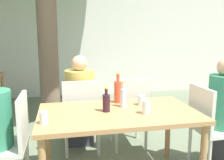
{
  "coord_description": "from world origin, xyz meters",
  "views": [
    {
      "loc": [
        -0.53,
        -2.23,
        1.45
      ],
      "look_at": [
        0.0,
        0.3,
        0.97
      ],
      "focal_mm": 40.0,
      "sensor_mm": 36.0,
      "label": 1
    }
  ],
  "objects": [
    {
      "name": "drinking_glass_1",
      "position": [
        0.28,
        0.16,
        0.77
      ],
      "size": [
        0.08,
        0.08,
        0.1
      ],
      "color": "silver",
      "rests_on": "dining_table_front"
    },
    {
      "name": "patio_chair_1",
      "position": [
        0.99,
        0.0,
        0.53
      ],
      "size": [
        0.44,
        0.44,
        0.92
      ],
      "rotation": [
        0.0,
        0.0,
        1.57
      ],
      "color": "beige",
      "rests_on": "ground_plane"
    },
    {
      "name": "dining_table_front",
      "position": [
        0.0,
        0.0,
        0.64
      ],
      "size": [
        1.5,
        0.87,
        0.72
      ],
      "color": "#B27F4C",
      "rests_on": "ground_plane"
    },
    {
      "name": "drinking_glass_0",
      "position": [
        0.23,
        -0.12,
        0.78
      ],
      "size": [
        0.08,
        0.08,
        0.13
      ],
      "color": "silver",
      "rests_on": "dining_table_front"
    },
    {
      "name": "person_seated_2",
      "position": [
        -0.3,
        0.9,
        0.54
      ],
      "size": [
        0.36,
        0.58,
        1.19
      ],
      "rotation": [
        0.0,
        0.0,
        3.14
      ],
      "color": "#383842",
      "rests_on": "ground_plane"
    },
    {
      "name": "wine_bottle_1",
      "position": [
        -0.11,
        0.02,
        0.81
      ],
      "size": [
        0.07,
        0.07,
        0.24
      ],
      "color": "#331923",
      "rests_on": "dining_table_front"
    },
    {
      "name": "water_bottle_2",
      "position": [
        0.08,
        0.13,
        0.82
      ],
      "size": [
        0.06,
        0.06,
        0.26
      ],
      "color": "silver",
      "rests_on": "dining_table_front"
    },
    {
      "name": "patio_chair_3",
      "position": [
        0.3,
        0.67,
        0.53
      ],
      "size": [
        0.44,
        0.44,
        0.92
      ],
      "rotation": [
        0.0,
        0.0,
        3.14
      ],
      "color": "beige",
      "rests_on": "ground_plane"
    },
    {
      "name": "patio_chair_0",
      "position": [
        -0.99,
        0.0,
        0.53
      ],
      "size": [
        0.44,
        0.44,
        0.92
      ],
      "rotation": [
        0.0,
        0.0,
        -1.57
      ],
      "color": "beige",
      "rests_on": "ground_plane"
    },
    {
      "name": "cafe_building_wall",
      "position": [
        0.0,
        3.7,
        1.4
      ],
      "size": [
        10.0,
        0.08,
        2.8
      ],
      "color": "silver",
      "rests_on": "ground_plane"
    },
    {
      "name": "patio_chair_2",
      "position": [
        -0.3,
        0.67,
        0.53
      ],
      "size": [
        0.44,
        0.44,
        0.92
      ],
      "rotation": [
        0.0,
        0.0,
        3.14
      ],
      "color": "beige",
      "rests_on": "ground_plane"
    },
    {
      "name": "drinking_glass_2",
      "position": [
        -0.68,
        -0.2,
        0.77
      ],
      "size": [
        0.07,
        0.07,
        0.1
      ],
      "color": "silver",
      "rests_on": "dining_table_front"
    },
    {
      "name": "soda_bottle_0",
      "position": [
        0.07,
        0.31,
        0.85
      ],
      "size": [
        0.08,
        0.08,
        0.32
      ],
      "color": "#DB4C2D",
      "rests_on": "dining_table_front"
    }
  ]
}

